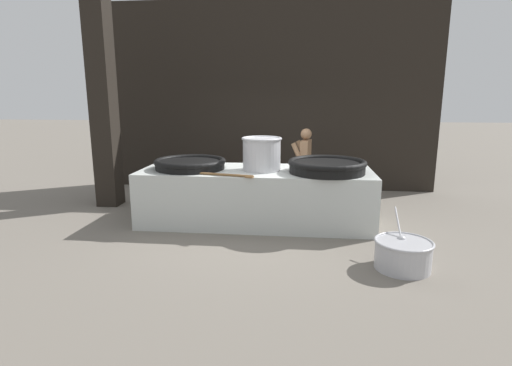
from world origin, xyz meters
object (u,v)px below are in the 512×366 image
Objects in this scene: giant_wok_near at (190,163)px; cook at (305,165)px; stock_pot at (262,153)px; prep_bowl_vegetables at (403,253)px; giant_wok_far at (327,166)px.

giant_wok_near is 2.37m from cook.
prep_bowl_vegetables is (1.99, -1.70, -1.03)m from stock_pot.
stock_pot is 0.44× the size of cook.
giant_wok_far is at bearing -5.54° from stock_pot.
giant_wok_near is 1.28m from stock_pot.
stock_pot is 2.82m from prep_bowl_vegetables.
stock_pot reaches higher than giant_wok_far.
cook is at bearing 59.08° from stock_pot.
stock_pot is (-1.10, 0.11, 0.18)m from giant_wok_far.
prep_bowl_vegetables is at bearing -60.67° from giant_wok_far.
giant_wok_far reaches higher than prep_bowl_vegetables.
stock_pot is 0.71× the size of prep_bowl_vegetables.
giant_wok_near is at bearing 152.07° from prep_bowl_vegetables.
giant_wok_far is 1.34× the size of prep_bowl_vegetables.
giant_wok_far is at bearing 114.90° from cook.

